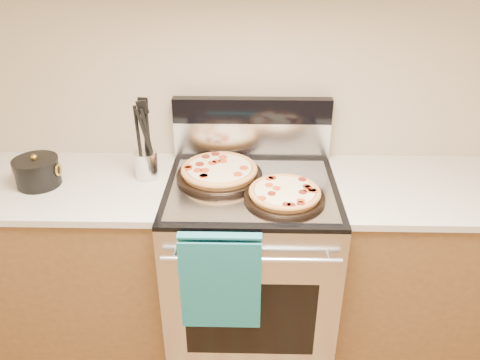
{
  "coord_description": "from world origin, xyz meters",
  "views": [
    {
      "loc": [
        -0.01,
        -0.16,
        1.92
      ],
      "look_at": [
        -0.05,
        1.55,
        1.0
      ],
      "focal_mm": 35.0,
      "sensor_mm": 36.0,
      "label": 1
    }
  ],
  "objects_px": {
    "utensil_crock": "(146,165)",
    "pepperoni_pizza_back": "(219,172)",
    "pepperoni_pizza_front": "(285,194)",
    "saucepan": "(38,173)",
    "range_body": "(250,269)"
  },
  "relations": [
    {
      "from": "utensil_crock",
      "to": "saucepan",
      "type": "xyz_separation_m",
      "value": [
        -0.47,
        -0.08,
        -0.01
      ]
    },
    {
      "from": "range_body",
      "to": "utensil_crock",
      "type": "relative_size",
      "value": 6.91
    },
    {
      "from": "utensil_crock",
      "to": "range_body",
      "type": "bearing_deg",
      "value": -9.73
    },
    {
      "from": "pepperoni_pizza_back",
      "to": "saucepan",
      "type": "bearing_deg",
      "value": -175.49
    },
    {
      "from": "utensil_crock",
      "to": "pepperoni_pizza_back",
      "type": "bearing_deg",
      "value": -2.12
    },
    {
      "from": "pepperoni_pizza_back",
      "to": "saucepan",
      "type": "distance_m",
      "value": 0.81
    },
    {
      "from": "utensil_crock",
      "to": "saucepan",
      "type": "relative_size",
      "value": 0.69
    },
    {
      "from": "pepperoni_pizza_front",
      "to": "utensil_crock",
      "type": "bearing_deg",
      "value": 161.77
    },
    {
      "from": "pepperoni_pizza_front",
      "to": "utensil_crock",
      "type": "distance_m",
      "value": 0.65
    },
    {
      "from": "pepperoni_pizza_front",
      "to": "saucepan",
      "type": "xyz_separation_m",
      "value": [
        -1.09,
        0.13,
        0.02
      ]
    },
    {
      "from": "range_body",
      "to": "pepperoni_pizza_front",
      "type": "xyz_separation_m",
      "value": [
        0.14,
        -0.12,
        0.5
      ]
    },
    {
      "from": "range_body",
      "to": "utensil_crock",
      "type": "bearing_deg",
      "value": 170.27
    },
    {
      "from": "pepperoni_pizza_back",
      "to": "utensil_crock",
      "type": "relative_size",
      "value": 2.97
    },
    {
      "from": "pepperoni_pizza_back",
      "to": "saucepan",
      "type": "height_order",
      "value": "saucepan"
    },
    {
      "from": "utensil_crock",
      "to": "pepperoni_pizza_front",
      "type": "bearing_deg",
      "value": -18.23
    }
  ]
}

